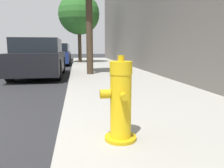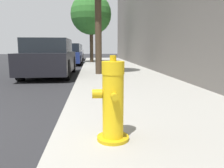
{
  "view_description": "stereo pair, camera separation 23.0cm",
  "coord_description": "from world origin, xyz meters",
  "px_view_note": "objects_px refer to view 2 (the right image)",
  "views": [
    {
      "loc": [
        2.41,
        -2.32,
        1.09
      ],
      "look_at": [
        2.97,
        1.06,
        0.53
      ],
      "focal_mm": 35.0,
      "sensor_mm": 36.0,
      "label": 1
    },
    {
      "loc": [
        2.64,
        -2.35,
        1.09
      ],
      "look_at": [
        2.97,
        1.06,
        0.53
      ],
      "focal_mm": 35.0,
      "sensor_mm": 36.0,
      "label": 2
    }
  ],
  "objects_px": {
    "fire_hydrant": "(113,102)",
    "parked_car_near": "(50,58)",
    "parked_car_far": "(73,53)",
    "parked_car_mid": "(69,54)",
    "street_tree_far": "(91,14)"
  },
  "relations": [
    {
      "from": "parked_car_far",
      "to": "parked_car_near",
      "type": "bearing_deg",
      "value": -89.83
    },
    {
      "from": "parked_car_far",
      "to": "parked_car_mid",
      "type": "bearing_deg",
      "value": -88.45
    },
    {
      "from": "street_tree_far",
      "to": "parked_car_mid",
      "type": "bearing_deg",
      "value": -164.64
    },
    {
      "from": "street_tree_far",
      "to": "fire_hydrant",
      "type": "bearing_deg",
      "value": -89.27
    },
    {
      "from": "fire_hydrant",
      "to": "parked_car_far",
      "type": "height_order",
      "value": "parked_car_far"
    },
    {
      "from": "fire_hydrant",
      "to": "parked_car_near",
      "type": "distance_m",
      "value": 6.81
    },
    {
      "from": "fire_hydrant",
      "to": "parked_car_far",
      "type": "xyz_separation_m",
      "value": [
        -1.86,
        18.23,
        0.16
      ]
    },
    {
      "from": "parked_car_mid",
      "to": "parked_car_far",
      "type": "xyz_separation_m",
      "value": [
        -0.15,
        5.42,
        0.02
      ]
    },
    {
      "from": "parked_car_near",
      "to": "parked_car_mid",
      "type": "distance_m",
      "value": 6.26
    },
    {
      "from": "fire_hydrant",
      "to": "parked_car_near",
      "type": "bearing_deg",
      "value": 105.56
    },
    {
      "from": "parked_car_near",
      "to": "parked_car_far",
      "type": "xyz_separation_m",
      "value": [
        -0.03,
        11.68,
        -0.01
      ]
    },
    {
      "from": "parked_car_far",
      "to": "street_tree_far",
      "type": "bearing_deg",
      "value": -71.3
    },
    {
      "from": "parked_car_far",
      "to": "fire_hydrant",
      "type": "bearing_deg",
      "value": -84.17
    },
    {
      "from": "parked_car_near",
      "to": "parked_car_mid",
      "type": "height_order",
      "value": "parked_car_near"
    },
    {
      "from": "parked_car_mid",
      "to": "parked_car_far",
      "type": "height_order",
      "value": "parked_car_far"
    }
  ]
}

